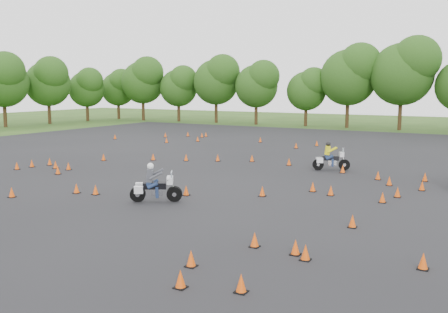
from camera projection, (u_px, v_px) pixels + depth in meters
ground at (183, 191)px, 23.87m from camera, size 140.00×140.00×0.00m
asphalt_pad at (241, 173)px, 29.05m from camera, size 62.00×62.00×0.00m
treeline at (380, 89)px, 53.12m from camera, size 87.00×32.27×11.07m
traffic_cones at (241, 167)px, 29.57m from camera, size 35.78×32.84×0.45m
rider_grey at (156, 182)px, 21.63m from camera, size 2.30×1.76×1.75m
rider_yellow at (331, 156)px, 29.77m from camera, size 2.29×1.55×1.71m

